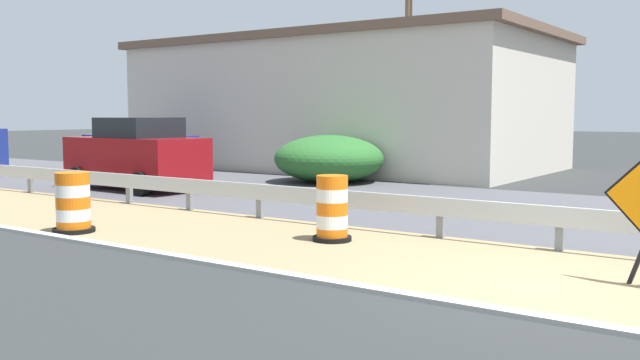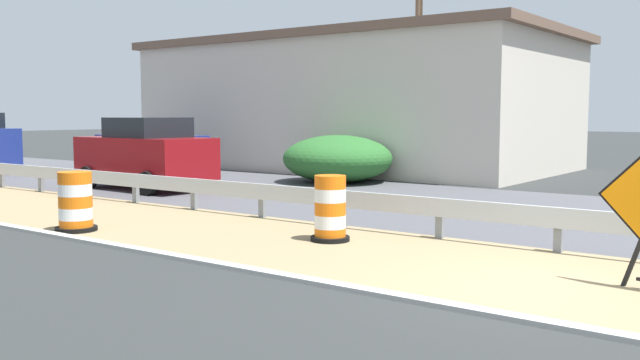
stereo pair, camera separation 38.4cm
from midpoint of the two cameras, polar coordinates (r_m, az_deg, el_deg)
The scene contains 11 objects.
ground_plane at distance 8.92m, azimuth 17.67°, elevation -8.67°, with size 160.00×160.00×0.00m, color #2B2D2D.
median_dirt_strip at distance 9.62m, azimuth 19.00°, elevation -7.67°, with size 3.90×120.00×0.01m, color #8E7A56.
curb_near_edge at distance 7.73m, azimuth 14.76°, elevation -10.75°, with size 0.20×120.00×0.11m, color #ADADA8.
guardrail_median at distance 11.33m, azimuth 18.10°, elevation -3.04°, with size 0.18×46.55×0.71m.
traffic_barrel_nearest at distance 11.69m, azimuth 0.06°, elevation -2.59°, with size 0.66×0.66×1.11m.
traffic_barrel_close at distance 13.38m, azimuth -20.36°, elevation -1.96°, with size 0.75×0.75×1.09m.
car_trailing_near_lane at distance 25.61m, azimuth -15.05°, elevation 2.65°, with size 2.05×4.31×1.94m.
car_trailing_far_lane at distance 20.29m, azimuth -15.33°, elevation 2.09°, with size 2.27×4.23×2.04m.
roadside_shop_near at distance 28.13m, azimuth 1.59°, elevation 6.29°, with size 9.10×16.37×5.08m.
utility_pole_near at distance 23.86m, azimuth 6.77°, elevation 9.46°, with size 0.24×1.80×7.34m.
bush_roadside at distance 21.72m, azimuth 0.23°, elevation 1.76°, with size 3.43×3.43×1.48m, color #286028.
Camera 1 is at (-8.40, -2.36, 2.14)m, focal length 39.03 mm.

